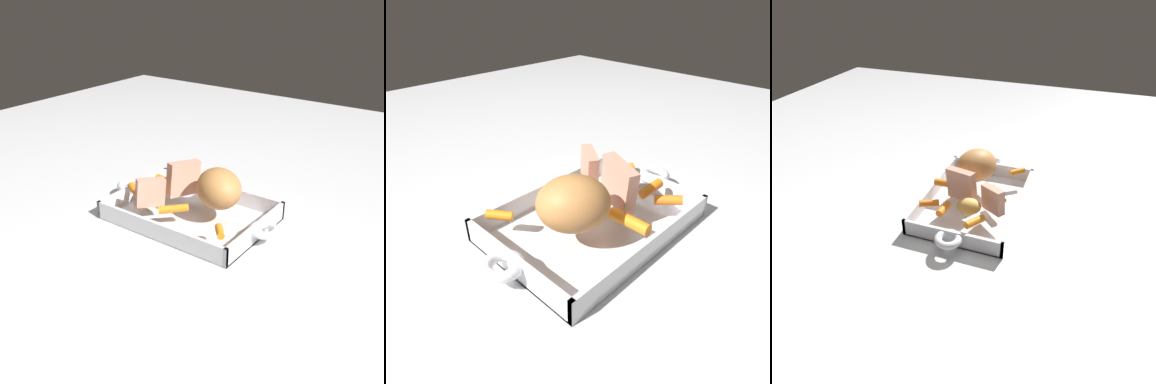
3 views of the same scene
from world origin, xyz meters
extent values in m
plane|color=silver|center=(0.00, 0.00, 0.00)|extent=(2.29, 2.29, 0.00)
cube|color=silver|center=(0.00, 0.00, 0.00)|extent=(0.34, 0.24, 0.01)
cube|color=silver|center=(0.00, 0.12, 0.02)|extent=(0.34, 0.01, 0.04)
cube|color=silver|center=(0.00, -0.12, 0.02)|extent=(0.34, 0.01, 0.04)
cube|color=silver|center=(0.17, 0.00, 0.02)|extent=(0.01, 0.24, 0.04)
cube|color=silver|center=(-0.17, 0.00, 0.02)|extent=(0.01, 0.24, 0.04)
torus|color=silver|center=(0.18, 0.00, 0.03)|extent=(0.06, 0.06, 0.02)
torus|color=silver|center=(-0.18, 0.00, 0.03)|extent=(0.06, 0.06, 0.02)
ellipsoid|color=#B5763E|center=(-0.06, -0.02, 0.08)|extent=(0.15, 0.14, 0.09)
cube|color=tan|center=(0.04, -0.02, 0.08)|extent=(0.05, 0.09, 0.08)
cube|color=tan|center=(0.06, 0.06, 0.07)|extent=(0.05, 0.07, 0.07)
cylinder|color=orange|center=(0.00, -0.08, 0.05)|extent=(0.02, 0.07, 0.02)
cylinder|color=orange|center=(0.10, -0.08, 0.05)|extent=(0.04, 0.05, 0.02)
cylinder|color=orange|center=(0.11, -0.04, 0.05)|extent=(0.05, 0.02, 0.02)
cylinder|color=orange|center=(0.00, 0.06, 0.05)|extent=(0.06, 0.05, 0.02)
cylinder|color=orange|center=(0.13, 0.04, 0.05)|extent=(0.05, 0.04, 0.02)
cylinder|color=orange|center=(-0.13, 0.08, 0.05)|extent=(0.04, 0.04, 0.02)
ellipsoid|color=gold|center=(0.09, 0.02, 0.06)|extent=(0.05, 0.07, 0.04)
camera|label=1|loc=(-0.54, 0.74, 0.50)|focal=43.72mm
camera|label=2|loc=(-0.37, -0.33, 0.37)|focal=32.97mm
camera|label=3|loc=(0.71, 0.23, 0.53)|focal=32.58mm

